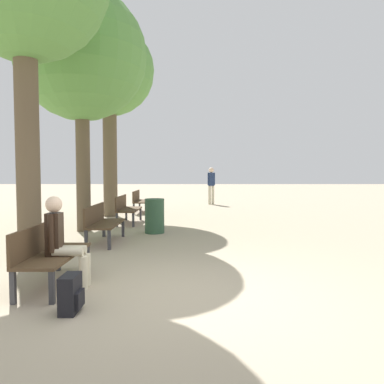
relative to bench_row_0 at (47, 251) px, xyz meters
name	(u,v)px	position (x,y,z in m)	size (l,w,h in m)	color
ground_plane	(174,294)	(1.75, -0.38, -0.47)	(80.00, 80.00, 0.00)	tan
bench_row_0	(47,251)	(0.00, 0.00, 0.00)	(0.54, 1.57, 0.82)	#4C3823
bench_row_1	(100,221)	(0.00, 3.01, 0.00)	(0.54, 1.57, 0.82)	#4C3823
bench_row_2	(125,207)	(0.00, 6.02, 0.00)	(0.54, 1.57, 0.82)	#4C3823
bench_row_3	(139,200)	(0.00, 9.04, 0.00)	(0.54, 1.57, 0.82)	#4C3823
tree_row_1	(80,56)	(-0.85, 4.62, 3.98)	(3.30, 3.30, 6.14)	brown
tree_row_2	(108,73)	(-0.85, 7.81, 4.39)	(3.05, 3.05, 6.47)	brown
person_seated	(61,239)	(0.23, -0.09, 0.17)	(0.56, 0.32, 1.22)	beige
backpack	(70,294)	(0.62, -0.99, -0.27)	(0.21, 0.34, 0.42)	black
pedestrian_near	(210,183)	(2.85, 12.40, 0.51)	(0.35, 0.25, 1.72)	beige
trash_bin	(153,216)	(1.01, 4.29, -0.04)	(0.49, 0.49, 0.86)	#2D5138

